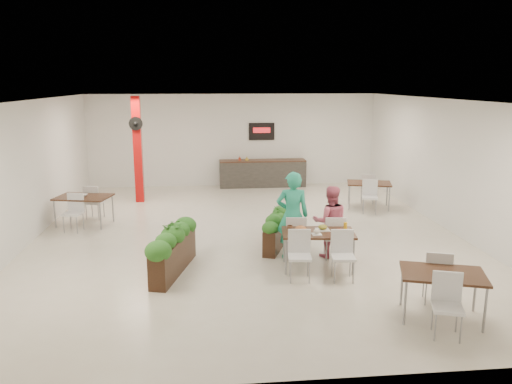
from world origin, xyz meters
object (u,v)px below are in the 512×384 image
planter_left (173,246)px  planter_right (277,225)px  side_table_c (442,280)px  service_counter (262,173)px  diner_woman (330,222)px  side_table_a (84,200)px  main_table (318,238)px  red_column (138,148)px  diner_man (292,215)px  side_table_b (369,187)px

planter_left → planter_right: bearing=31.5°
side_table_c → planter_right: bearing=136.8°
service_counter → diner_woman: size_ratio=1.97×
service_counter → planter_left: bearing=-108.4°
side_table_a → main_table: bearing=-21.5°
red_column → side_table_c: bearing=-56.1°
diner_man → planter_right: diner_man is taller
diner_man → side_table_a: diner_man is taller
planter_left → side_table_a: bearing=124.8°
side_table_b → planter_right: bearing=-119.5°
service_counter → side_table_a: (-5.10, -4.30, 0.15)m
planter_right → diner_man: bearing=-75.6°
main_table → diner_man: size_ratio=0.95×
main_table → side_table_a: size_ratio=1.04×
service_counter → diner_woman: bearing=-85.4°
planter_left → side_table_b: size_ratio=1.19×
red_column → side_table_a: 2.86m
diner_man → planter_left: bearing=19.8°
red_column → service_counter: (4.00, 1.86, -1.15)m
red_column → planter_left: size_ratio=1.61×
service_counter → side_table_a: size_ratio=1.79×
diner_man → red_column: bearing=-48.6°
service_counter → side_table_b: (2.73, -3.32, 0.14)m
service_counter → side_table_a: bearing=-139.8°
diner_woman → side_table_c: (1.04, -2.93, -0.13)m
diner_woman → side_table_b: bearing=-111.9°
diner_man → diner_woman: diner_man is taller
planter_left → planter_right: size_ratio=1.18×
side_table_a → side_table_b: (7.83, 0.98, -0.01)m
red_column → side_table_c: (5.62, -8.36, -1.01)m
service_counter → main_table: size_ratio=1.72×
diner_man → diner_woman: (0.80, 0.00, -0.16)m
service_counter → planter_right: 6.53m
planter_right → side_table_b: 4.48m
red_column → side_table_c: size_ratio=1.92×
diner_man → planter_right: bearing=-69.1°
diner_woman → planter_right: (-1.00, 0.78, -0.28)m
planter_right → side_table_c: (2.04, -3.71, 0.15)m
main_table → side_table_b: 5.28m
planter_left → main_table: bearing=-1.7°
planter_right → side_table_a: side_table_a is taller
planter_right → diner_woman: bearing=-37.9°
planter_right → side_table_c: 4.23m
red_column → main_table: (4.18, -6.08, -1.01)m
diner_woman → service_counter: bearing=-78.9°
red_column → side_table_b: red_column is taller
diner_woman → planter_right: 1.30m
planter_left → side_table_b: 7.02m
diner_woman → side_table_a: (-5.69, 2.99, -0.12)m
side_table_a → side_table_c: same height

